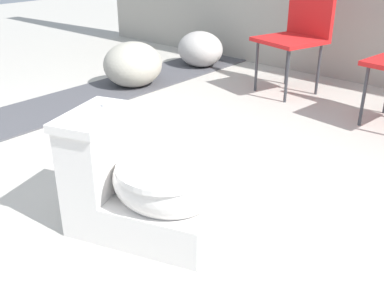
{
  "coord_description": "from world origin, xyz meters",
  "views": [
    {
      "loc": [
        1.47,
        -1.11,
        1.14
      ],
      "look_at": [
        0.28,
        0.27,
        0.3
      ],
      "focal_mm": 42.0,
      "sensor_mm": 36.0,
      "label": 1
    }
  ],
  "objects": [
    {
      "name": "boulder_far",
      "position": [
        -1.27,
        2.19,
        0.17
      ],
      "size": [
        0.59,
        0.55,
        0.33
      ],
      "primitive_type": "ellipsoid",
      "rotation": [
        0.0,
        0.0,
        2.79
      ],
      "color": "#B7B2AD",
      "rests_on": "ground"
    },
    {
      "name": "gravel_strip",
      "position": [
        -1.33,
        0.5,
        0.01
      ],
      "size": [
        0.56,
        8.0,
        0.01
      ],
      "primitive_type": "cube",
      "color": "#4C4C51",
      "rests_on": "ground"
    },
    {
      "name": "ground_plane",
      "position": [
        0.0,
        0.0,
        0.0
      ],
      "size": [
        14.0,
        14.0,
        0.0
      ],
      "primitive_type": "plane",
      "color": "#B7B2A8"
    },
    {
      "name": "toilet",
      "position": [
        0.28,
        -0.03,
        0.22
      ],
      "size": [
        0.72,
        0.55,
        0.52
      ],
      "rotation": [
        0.0,
        0.0,
        0.33
      ],
      "color": "white",
      "rests_on": "ground"
    },
    {
      "name": "folding_chair_left",
      "position": [
        -0.21,
        2.11,
        0.51
      ],
      "size": [
        0.54,
        0.54,
        0.83
      ],
      "rotation": [
        0.0,
        0.0,
        -1.84
      ],
      "color": "red",
      "rests_on": "ground"
    },
    {
      "name": "boulder_near",
      "position": [
        -1.28,
        1.33,
        0.18
      ],
      "size": [
        0.54,
        0.56,
        0.37
      ],
      "primitive_type": "ellipsoid",
      "rotation": [
        0.0,
        0.0,
        1.4
      ],
      "color": "#ADA899",
      "rests_on": "ground"
    }
  ]
}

